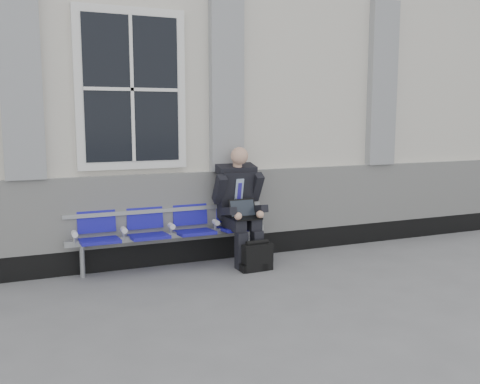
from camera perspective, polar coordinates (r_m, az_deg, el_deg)
name	(u,v)px	position (r m, az deg, el deg)	size (l,w,h in m)	color
ground	(133,309)	(5.62, -11.37, -12.11)	(70.00, 70.00, 0.00)	slate
station_building	(80,97)	(8.72, -16.67, 9.70)	(14.40, 4.40, 4.49)	beige
bench	(170,225)	(6.89, -7.48, -3.49)	(2.60, 0.47, 0.91)	#9EA0A3
businessman	(239,202)	(7.00, -0.09, -1.04)	(0.63, 0.85, 1.53)	black
briefcase	(257,256)	(6.76, 1.84, -6.89)	(0.39, 0.18, 0.39)	black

